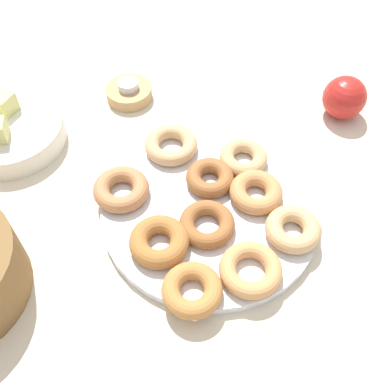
# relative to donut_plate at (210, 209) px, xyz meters

# --- Properties ---
(ground_plane) EXTENTS (2.40, 2.40, 0.00)m
(ground_plane) POSITION_rel_donut_plate_xyz_m (0.00, 0.00, -0.01)
(ground_plane) COLOR beige
(donut_plate) EXTENTS (0.35, 0.35, 0.02)m
(donut_plate) POSITION_rel_donut_plate_xyz_m (0.00, 0.00, 0.00)
(donut_plate) COLOR silver
(donut_plate) RESTS_ON ground_plane
(donut_0) EXTENTS (0.10, 0.10, 0.03)m
(donut_0) POSITION_rel_donut_plate_xyz_m (0.10, -0.04, 0.02)
(donut_0) COLOR tan
(donut_0) RESTS_ON donut_plate
(donut_1) EXTENTS (0.12, 0.12, 0.03)m
(donut_1) POSITION_rel_donut_plate_xyz_m (0.03, -0.07, 0.02)
(donut_1) COLOR #C6844C
(donut_1) RESTS_ON donut_plate
(donut_2) EXTENTS (0.11, 0.11, 0.02)m
(donut_2) POSITION_rel_donut_plate_xyz_m (-0.04, 0.00, 0.02)
(donut_2) COLOR #995B2D
(donut_2) RESTS_ON donut_plate
(donut_3) EXTENTS (0.11, 0.11, 0.03)m
(donut_3) POSITION_rel_donut_plate_xyz_m (-0.00, 0.15, 0.02)
(donut_3) COLOR #B27547
(donut_3) RESTS_ON donut_plate
(donut_4) EXTENTS (0.09, 0.09, 0.03)m
(donut_4) POSITION_rel_donut_plate_xyz_m (-0.09, 0.07, 0.02)
(donut_4) COLOR #AD6B33
(donut_4) RESTS_ON donut_plate
(donut_5) EXTENTS (0.11, 0.11, 0.03)m
(donut_5) POSITION_rel_donut_plate_xyz_m (-0.03, -0.13, 0.02)
(donut_5) COLOR tan
(donut_5) RESTS_ON donut_plate
(donut_6) EXTENTS (0.12, 0.12, 0.03)m
(donut_6) POSITION_rel_donut_plate_xyz_m (0.11, 0.08, 0.02)
(donut_6) COLOR tan
(donut_6) RESTS_ON donut_plate
(donut_7) EXTENTS (0.09, 0.09, 0.03)m
(donut_7) POSITION_rel_donut_plate_xyz_m (-0.16, 0.01, 0.02)
(donut_7) COLOR #BC7A3D
(donut_7) RESTS_ON donut_plate
(donut_8) EXTENTS (0.13, 0.13, 0.02)m
(donut_8) POSITION_rel_donut_plate_xyz_m (-0.11, -0.07, 0.02)
(donut_8) COLOR tan
(donut_8) RESTS_ON donut_plate
(donut_9) EXTENTS (0.11, 0.11, 0.03)m
(donut_9) POSITION_rel_donut_plate_xyz_m (0.05, 0.01, 0.02)
(donut_9) COLOR #995B2D
(donut_9) RESTS_ON donut_plate
(candle_holder) EXTENTS (0.09, 0.09, 0.02)m
(candle_holder) POSITION_rel_donut_plate_xyz_m (0.25, 0.20, 0.00)
(candle_holder) COLOR tan
(candle_holder) RESTS_ON ground_plane
(tealight) EXTENTS (0.04, 0.04, 0.01)m
(tealight) POSITION_rel_donut_plate_xyz_m (0.25, 0.20, 0.02)
(tealight) COLOR silver
(tealight) RESTS_ON candle_holder
(fruit_bowl) EXTENTS (0.19, 0.19, 0.04)m
(fruit_bowl) POSITION_rel_donut_plate_xyz_m (0.10, 0.38, 0.01)
(fruit_bowl) COLOR silver
(fruit_bowl) RESTS_ON ground_plane
(melon_chunk_right) EXTENTS (0.05, 0.05, 0.04)m
(melon_chunk_right) POSITION_rel_donut_plate_xyz_m (0.14, 0.39, 0.05)
(melon_chunk_right) COLOR #DBD67A
(melon_chunk_right) RESTS_ON fruit_bowl
(apple) EXTENTS (0.08, 0.08, 0.08)m
(apple) POSITION_rel_donut_plate_xyz_m (0.27, -0.22, 0.03)
(apple) COLOR red
(apple) RESTS_ON ground_plane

